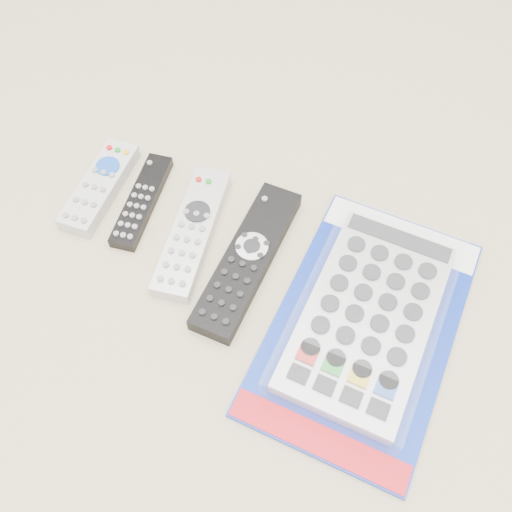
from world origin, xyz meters
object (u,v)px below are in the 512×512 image
(remote_small_grey, at_px, (100,186))
(remote_large_black, at_px, (248,259))
(jumbo_remote_packaged, at_px, (368,316))
(remote_slim_black, at_px, (142,201))
(remote_silver_dvd, at_px, (192,231))

(remote_small_grey, distance_m, remote_large_black, 0.26)
(remote_large_black, relative_size, jumbo_remote_packaged, 0.66)
(remote_slim_black, relative_size, jumbo_remote_packaged, 0.45)
(remote_small_grey, xyz_separation_m, remote_slim_black, (0.07, -0.00, -0.00))
(remote_small_grey, bearing_deg, jumbo_remote_packaged, -11.07)
(remote_small_grey, distance_m, remote_slim_black, 0.07)
(remote_large_black, xyz_separation_m, jumbo_remote_packaged, (0.18, -0.03, 0.01))
(jumbo_remote_packaged, bearing_deg, remote_silver_dvd, 174.62)
(remote_small_grey, relative_size, remote_slim_black, 1.00)
(remote_small_grey, distance_m, jumbo_remote_packaged, 0.44)
(remote_silver_dvd, height_order, remote_large_black, remote_large_black)
(remote_large_black, bearing_deg, remote_silver_dvd, 173.34)
(remote_slim_black, height_order, remote_silver_dvd, remote_silver_dvd)
(remote_slim_black, bearing_deg, remote_small_grey, 173.33)
(remote_slim_black, relative_size, remote_large_black, 0.68)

